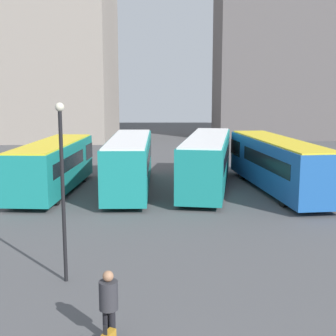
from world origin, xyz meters
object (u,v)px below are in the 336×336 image
at_px(bus_2, 207,159).
at_px(bus_3, 277,163).
at_px(lamp_post_0, 62,179).
at_px(traveler, 109,299).
at_px(bus_1, 130,161).
at_px(bus_0, 53,165).

distance_m(bus_2, bus_3, 4.30).
distance_m(bus_3, lamp_post_0, 17.13).
bearing_deg(traveler, bus_2, 11.27).
bearing_deg(bus_1, bus_0, 96.71).
relative_size(traveler, lamp_post_0, 0.32).
relative_size(bus_1, traveler, 6.30).
bearing_deg(bus_2, bus_3, -94.76).
bearing_deg(bus_2, lamp_post_0, 167.49).
bearing_deg(lamp_post_0, bus_0, 104.43).
bearing_deg(bus_3, bus_1, 81.11).
distance_m(bus_1, bus_3, 9.03).
relative_size(bus_1, bus_3, 0.90).
bearing_deg(lamp_post_0, bus_3, 53.54).
bearing_deg(bus_0, lamp_post_0, -161.96).
bearing_deg(lamp_post_0, bus_1, 85.48).
relative_size(bus_0, bus_2, 0.82).
distance_m(bus_2, traveler, 18.92).
bearing_deg(bus_2, bus_0, 107.28).
bearing_deg(bus_0, bus_3, -85.40).
distance_m(traveler, lamp_post_0, 4.71).
height_order(bus_2, lamp_post_0, lamp_post_0).
distance_m(bus_0, bus_3, 13.60).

